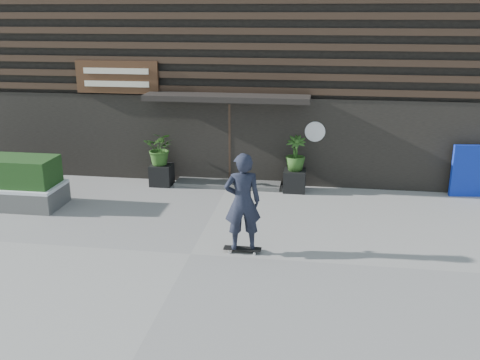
% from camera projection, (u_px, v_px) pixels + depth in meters
% --- Properties ---
extents(ground, '(80.00, 80.00, 0.00)m').
position_uv_depth(ground, '(191.00, 254.00, 11.03)').
color(ground, '#999691').
rests_on(ground, ground).
extents(entrance_step, '(3.00, 0.80, 0.12)m').
position_uv_depth(entrance_step, '(228.00, 184.00, 15.35)').
color(entrance_step, '#484845').
rests_on(entrance_step, ground).
extents(planter_pot_left, '(0.60, 0.60, 0.60)m').
position_uv_depth(planter_pot_left, '(162.00, 175.00, 15.35)').
color(planter_pot_left, black).
rests_on(planter_pot_left, ground).
extents(bamboo_left, '(0.86, 0.75, 0.96)m').
position_uv_depth(bamboo_left, '(161.00, 148.00, 15.12)').
color(bamboo_left, '#2D591E').
rests_on(bamboo_left, planter_pot_left).
extents(planter_pot_right, '(0.60, 0.60, 0.60)m').
position_uv_depth(planter_pot_right, '(295.00, 181.00, 14.82)').
color(planter_pot_right, black).
rests_on(planter_pot_right, ground).
extents(bamboo_right, '(0.54, 0.54, 0.96)m').
position_uv_depth(bamboo_right, '(295.00, 153.00, 14.58)').
color(bamboo_right, '#2D591E').
rests_on(bamboo_right, planter_pot_right).
extents(blue_tarp, '(1.51, 0.29, 1.42)m').
position_uv_depth(blue_tarp, '(480.00, 171.00, 14.29)').
color(blue_tarp, '#0C23A7').
rests_on(blue_tarp, ground).
extents(building, '(18.00, 11.00, 8.00)m').
position_uv_depth(building, '(253.00, 34.00, 19.22)').
color(building, black).
rests_on(building, ground).
extents(skateboarder, '(0.84, 0.65, 2.13)m').
position_uv_depth(skateboarder, '(243.00, 202.00, 10.78)').
color(skateboarder, black).
rests_on(skateboarder, ground).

